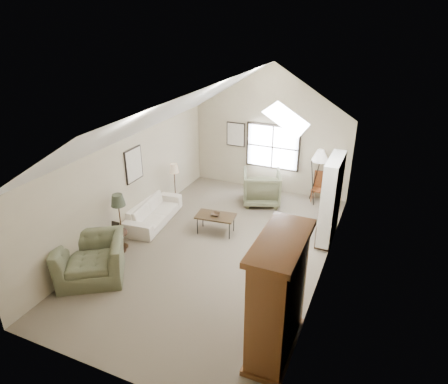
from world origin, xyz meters
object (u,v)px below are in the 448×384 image
at_px(armoire, 278,297).
at_px(side_table, 117,242).
at_px(sofa, 154,212).
at_px(armchair_near, 90,259).
at_px(side_chair, 318,187).
at_px(coffee_table, 216,224).
at_px(armchair_far, 262,187).

xyz_separation_m(armoire, side_table, (-4.38, 1.40, -0.84)).
xyz_separation_m(sofa, armchair_near, (0.12, -2.66, 0.15)).
bearing_deg(sofa, side_chair, -57.70).
bearing_deg(side_chair, coffee_table, -123.59).
distance_m(armchair_near, side_table, 1.08).
relative_size(armchair_near, side_chair, 1.51).
relative_size(coffee_table, side_chair, 1.08).
bearing_deg(armoire, armchair_near, 175.34).
bearing_deg(armchair_far, armoire, 90.40).
xyz_separation_m(coffee_table, side_table, (-1.81, -1.74, 0.01)).
xyz_separation_m(armchair_far, coffee_table, (-0.52, -2.17, -0.25)).
bearing_deg(side_chair, armchair_near, -121.86).
relative_size(coffee_table, side_table, 1.91).
relative_size(armoire, side_table, 4.20).
bearing_deg(side_chair, sofa, -140.08).
bearing_deg(coffee_table, armchair_near, -121.17).
xyz_separation_m(armchair_near, side_table, (-0.12, 1.06, -0.20)).
xyz_separation_m(armoire, armchair_near, (-4.26, 0.35, -0.64)).
bearing_deg(coffee_table, sofa, -175.47).
height_order(sofa, side_table, sofa).
distance_m(armoire, sofa, 5.37).
relative_size(sofa, coffee_table, 2.08).
height_order(armoire, side_table, armoire).
bearing_deg(side_table, sofa, 90.00).
bearing_deg(armoire, side_table, 162.23).
relative_size(armchair_near, side_table, 2.68).
bearing_deg(sofa, coffee_table, -91.89).
height_order(sofa, coffee_table, sofa).
relative_size(sofa, side_table, 3.99).
xyz_separation_m(armchair_near, armchair_far, (2.21, 4.97, 0.05)).
bearing_deg(armchair_far, sofa, 24.04).
bearing_deg(side_table, armoire, -17.77).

